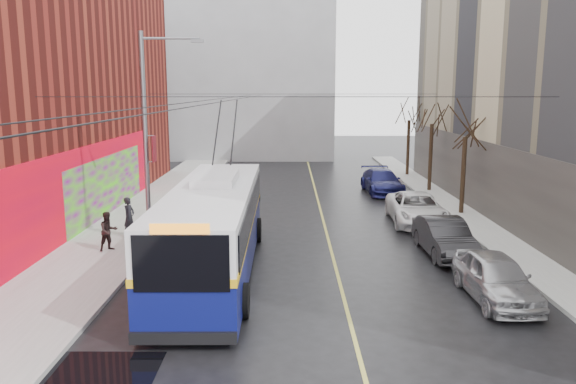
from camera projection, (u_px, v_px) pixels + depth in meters
name	position (u px, v px, depth m)	size (l,w,h in m)	color
ground	(300.00, 350.00, 14.48)	(140.00, 140.00, 0.00)	black
sidewalk_left	(124.00, 232.00, 26.29)	(4.00, 60.00, 0.15)	gray
sidewalk_right	(487.00, 232.00, 26.26)	(2.00, 60.00, 0.15)	gray
lane_line	(324.00, 224.00, 28.25)	(0.12, 50.00, 0.01)	#BFB74C
building_far	(233.00, 67.00, 57.15)	(20.50, 12.10, 18.00)	gray
streetlight_pole	(149.00, 133.00, 23.46)	(2.65, 0.60, 9.00)	slate
catenary_wires	(243.00, 98.00, 27.90)	(18.00, 60.00, 0.22)	black
tree_near	(466.00, 122.00, 29.32)	(3.20, 3.20, 6.40)	black
tree_mid	(433.00, 112.00, 36.16)	(3.20, 3.20, 6.68)	black
tree_far	(409.00, 110.00, 43.07)	(3.20, 3.20, 6.57)	black
puddle	(95.00, 383.00, 12.86)	(2.62, 3.14, 0.01)	black
pigeons_flying	(225.00, 70.00, 23.45)	(3.46, 2.59, 1.87)	slate
trolleybus	(214.00, 227.00, 20.44)	(3.15, 13.14, 6.20)	#0A0F51
parked_car_a	(496.00, 278.00, 17.84)	(1.77, 4.41, 1.50)	#AFB0B4
parked_car_b	(444.00, 237.00, 22.74)	(1.59, 4.55, 1.50)	black
parked_car_c	(416.00, 209.00, 28.18)	(2.54, 5.51, 1.53)	white
parked_car_d	(382.00, 182.00, 36.56)	(2.15, 5.29, 1.54)	#171952
following_car	(243.00, 185.00, 35.16)	(1.89, 4.69, 1.60)	#9F9EA3
pedestrian_a	(129.00, 217.00, 25.12)	(0.65, 0.42, 1.77)	black
pedestrian_b	(108.00, 231.00, 22.88)	(0.78, 0.61, 1.61)	black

